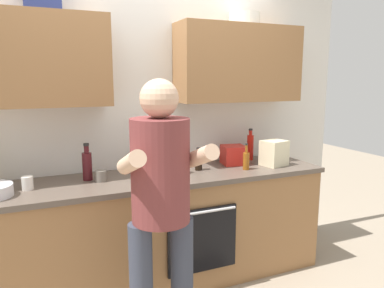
{
  "coord_description": "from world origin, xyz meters",
  "views": [
    {
      "loc": [
        -0.83,
        -2.65,
        1.65
      ],
      "look_at": [
        0.28,
        -0.1,
        1.15
      ],
      "focal_mm": 34.29,
      "sensor_mm": 36.0,
      "label": 1
    }
  ],
  "objects": [
    {
      "name": "bottle_soy",
      "position": [
        0.4,
        0.03,
        0.98
      ],
      "size": [
        0.06,
        0.06,
        0.19
      ],
      "color": "black",
      "rests_on": "counter"
    },
    {
      "name": "ground_plane",
      "position": [
        0.0,
        0.0,
        0.0
      ],
      "size": [
        12.0,
        12.0,
        0.0
      ],
      "primitive_type": "plane",
      "color": "gray"
    },
    {
      "name": "bottle_juice",
      "position": [
        0.17,
        -0.01,
        1.03
      ],
      "size": [
        0.08,
        0.08,
        0.31
      ],
      "color": "orange",
      "rests_on": "counter"
    },
    {
      "name": "counter",
      "position": [
        0.0,
        -0.0,
        0.45
      ],
      "size": [
        2.84,
        0.67,
        0.9
      ],
      "color": "olive",
      "rests_on": "ground"
    },
    {
      "name": "cup_coffee",
      "position": [
        -0.9,
        0.01,
        0.95
      ],
      "size": [
        0.08,
        0.08,
        0.09
      ],
      "primitive_type": "cylinder",
      "color": "white",
      "rests_on": "counter"
    },
    {
      "name": "grocery_bag_rice",
      "position": [
        1.07,
        -0.07,
        1.01
      ],
      "size": [
        0.24,
        0.22,
        0.22
      ],
      "primitive_type": "cube",
      "rotation": [
        0.0,
        0.0,
        0.25
      ],
      "color": "beige",
      "rests_on": "counter"
    },
    {
      "name": "bottle_syrup",
      "position": [
        0.77,
        -0.11,
        0.98
      ],
      "size": [
        0.05,
        0.05,
        0.22
      ],
      "color": "#8C4C14",
      "rests_on": "counter"
    },
    {
      "name": "person_standing",
      "position": [
        -0.18,
        -0.71,
        0.97
      ],
      "size": [
        0.49,
        0.45,
        1.65
      ],
      "color": "#383D4C",
      "rests_on": "ground"
    },
    {
      "name": "grocery_bag_crisps",
      "position": [
        0.77,
        0.11,
        0.98
      ],
      "size": [
        0.23,
        0.23,
        0.17
      ],
      "primitive_type": "cube",
      "rotation": [
        0.0,
        0.0,
        -0.19
      ],
      "color": "red",
      "rests_on": "counter"
    },
    {
      "name": "cup_stoneware",
      "position": [
        -0.4,
        0.02,
        0.94
      ],
      "size": [
        0.09,
        0.09,
        0.08
      ],
      "primitive_type": "cylinder",
      "color": "slate",
      "rests_on": "counter"
    },
    {
      "name": "back_wall_unit",
      "position": [
        -0.0,
        0.28,
        1.49
      ],
      "size": [
        4.0,
        0.38,
        2.5
      ],
      "color": "silver",
      "rests_on": "ground"
    },
    {
      "name": "bottle_wine",
      "position": [
        -0.49,
        0.09,
        1.02
      ],
      "size": [
        0.07,
        0.07,
        0.28
      ],
      "color": "#471419",
      "rests_on": "counter"
    },
    {
      "name": "knife_block",
      "position": [
        0.02,
        -0.07,
        1.03
      ],
      "size": [
        0.1,
        0.14,
        0.31
      ],
      "color": "brown",
      "rests_on": "counter"
    },
    {
      "name": "bottle_hotsauce",
      "position": [
        1.0,
        0.2,
        1.03
      ],
      "size": [
        0.06,
        0.06,
        0.29
      ],
      "color": "red",
      "rests_on": "counter"
    }
  ]
}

